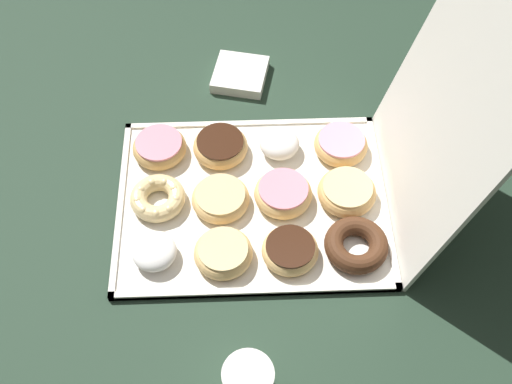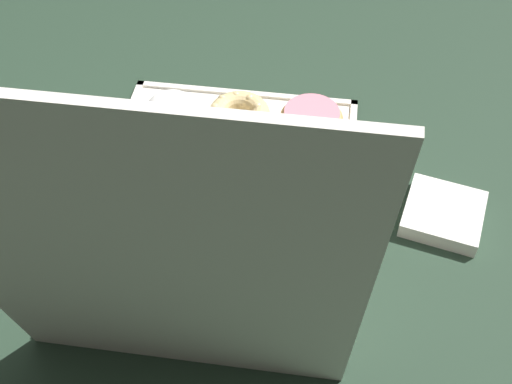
% 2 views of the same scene
% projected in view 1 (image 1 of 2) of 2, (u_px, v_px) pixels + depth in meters
% --- Properties ---
extents(ground_plane, '(3.00, 3.00, 0.00)m').
position_uv_depth(ground_plane, '(252.00, 203.00, 1.29)').
color(ground_plane, '#233828').
extents(donut_box, '(0.41, 0.54, 0.01)m').
position_uv_depth(donut_box, '(252.00, 201.00, 1.28)').
color(donut_box, silver).
rests_on(donut_box, ground).
extents(box_lid_open, '(0.41, 0.12, 0.54)m').
position_uv_depth(box_lid_open, '(448.00, 108.00, 1.07)').
color(box_lid_open, silver).
rests_on(box_lid_open, ground).
extents(pink_frosted_donut_0, '(0.11, 0.11, 0.04)m').
position_uv_depth(pink_frosted_donut_0, '(159.00, 147.00, 1.33)').
color(pink_frosted_donut_0, tan).
rests_on(pink_frosted_donut_0, donut_box).
extents(cruller_donut_1, '(0.11, 0.11, 0.04)m').
position_uv_depth(cruller_donut_1, '(158.00, 200.00, 1.26)').
color(cruller_donut_1, '#EACC8C').
rests_on(cruller_donut_1, donut_box).
extents(powdered_filled_donut_2, '(0.08, 0.08, 0.04)m').
position_uv_depth(powdered_filled_donut_2, '(154.00, 252.00, 1.19)').
color(powdered_filled_donut_2, white).
rests_on(powdered_filled_donut_2, donut_box).
extents(chocolate_frosted_donut_3, '(0.11, 0.11, 0.04)m').
position_uv_depth(chocolate_frosted_donut_3, '(220.00, 146.00, 1.33)').
color(chocolate_frosted_donut_3, tan).
rests_on(chocolate_frosted_donut_3, donut_box).
extents(glazed_ring_donut_4, '(0.11, 0.11, 0.03)m').
position_uv_depth(glazed_ring_donut_4, '(221.00, 198.00, 1.26)').
color(glazed_ring_donut_4, '#E5B770').
rests_on(glazed_ring_donut_4, donut_box).
extents(glazed_ring_donut_5, '(0.11, 0.11, 0.04)m').
position_uv_depth(glazed_ring_donut_5, '(223.00, 253.00, 1.19)').
color(glazed_ring_donut_5, '#E5B770').
rests_on(glazed_ring_donut_5, donut_box).
extents(powdered_filled_donut_6, '(0.08, 0.08, 0.05)m').
position_uv_depth(powdered_filled_donut_6, '(279.00, 143.00, 1.33)').
color(powdered_filled_donut_6, white).
rests_on(powdered_filled_donut_6, donut_box).
extents(pink_frosted_donut_7, '(0.12, 0.12, 0.04)m').
position_uv_depth(pink_frosted_donut_7, '(283.00, 193.00, 1.26)').
color(pink_frosted_donut_7, '#E5B770').
rests_on(pink_frosted_donut_7, donut_box).
extents(chocolate_frosted_donut_8, '(0.11, 0.11, 0.04)m').
position_uv_depth(chocolate_frosted_donut_8, '(290.00, 250.00, 1.19)').
color(chocolate_frosted_donut_8, '#E5B770').
rests_on(chocolate_frosted_donut_8, donut_box).
extents(pink_frosted_donut_9, '(0.11, 0.11, 0.04)m').
position_uv_depth(pink_frosted_donut_9, '(341.00, 144.00, 1.33)').
color(pink_frosted_donut_9, tan).
rests_on(pink_frosted_donut_9, donut_box).
extents(glazed_ring_donut_10, '(0.12, 0.12, 0.04)m').
position_uv_depth(glazed_ring_donut_10, '(347.00, 193.00, 1.26)').
color(glazed_ring_donut_10, tan).
rests_on(glazed_ring_donut_10, donut_box).
extents(chocolate_cake_ring_donut_11, '(0.12, 0.12, 0.04)m').
position_uv_depth(chocolate_cake_ring_donut_11, '(356.00, 245.00, 1.20)').
color(chocolate_cake_ring_donut_11, '#472816').
rests_on(chocolate_cake_ring_donut_11, donut_box).
extents(napkin_stack, '(0.14, 0.14, 0.03)m').
position_uv_depth(napkin_stack, '(240.00, 75.00, 1.47)').
color(napkin_stack, white).
rests_on(napkin_stack, ground).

